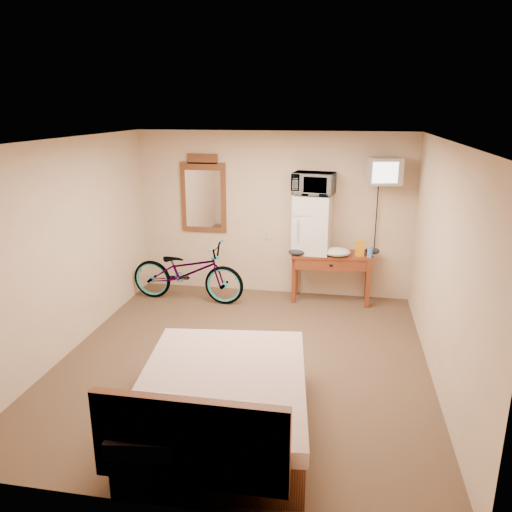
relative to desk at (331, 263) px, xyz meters
name	(u,v)px	position (x,y,z in m)	size (l,w,h in m)	color
room	(243,257)	(-0.93, -2.00, 0.64)	(4.60, 4.64, 2.50)	#4D3C26
desk	(331,263)	(0.00, 0.00, 0.00)	(1.21, 0.54, 0.75)	maroon
mini_fridge	(312,224)	(-0.30, 0.06, 0.57)	(0.57, 0.55, 0.86)	silver
microwave	(314,184)	(-0.30, 0.06, 1.16)	(0.58, 0.39, 0.32)	silver
snack_bag	(360,248)	(0.40, -0.04, 0.25)	(0.12, 0.07, 0.23)	orange
blue_cup	(370,253)	(0.54, -0.07, 0.21)	(0.08, 0.08, 0.14)	#4489E8
cloth_cream	(337,252)	(0.07, -0.09, 0.20)	(0.40, 0.31, 0.12)	beige
cloth_dark_a	(297,252)	(-0.50, -0.15, 0.18)	(0.25, 0.19, 0.09)	black
cloth_dark_b	(372,251)	(0.59, 0.10, 0.19)	(0.22, 0.18, 0.10)	black
crt_television	(384,171)	(0.67, 0.02, 1.36)	(0.50, 0.60, 0.37)	black
wall_mirror	(203,195)	(-2.01, 0.27, 0.92)	(0.71, 0.04, 1.21)	brown
bicycle	(187,272)	(-2.13, -0.32, -0.15)	(0.61, 1.75, 0.92)	black
bed	(220,404)	(-0.86, -3.38, -0.32)	(1.69, 2.11, 0.90)	brown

